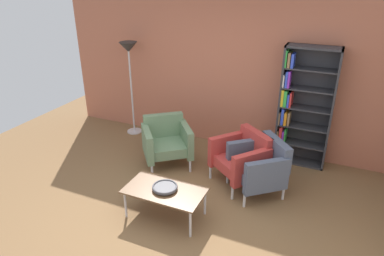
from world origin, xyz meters
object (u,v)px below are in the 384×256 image
decorative_bowl (165,187)px  armchair_corner_red (260,165)px  armchair_by_bookshelf (242,157)px  coffee_table_low (165,191)px  floor_lamp_torchiere (129,58)px  armchair_near_window (166,141)px  bookshelf_tall (300,108)px

decorative_bowl → armchair_corner_red: size_ratio=0.34×
armchair_by_bookshelf → decorative_bowl: bearing=-81.3°
coffee_table_low → armchair_corner_red: 1.41m
armchair_by_bookshelf → floor_lamp_torchiere: (-2.41, 0.86, 1.03)m
armchair_by_bookshelf → armchair_corner_red: 0.31m
decorative_bowl → armchair_by_bookshelf: armchair_by_bookshelf is taller
coffee_table_low → decorative_bowl: size_ratio=3.12×
coffee_table_low → armchair_by_bookshelf: armchair_by_bookshelf is taller
armchair_near_window → armchair_corner_red: (1.55, -0.14, 0.00)m
bookshelf_tall → armchair_by_bookshelf: bearing=-122.0°
armchair_near_window → armchair_by_bookshelf: 1.27m
coffee_table_low → floor_lamp_torchiere: 2.87m
coffee_table_low → armchair_near_window: size_ratio=1.05×
decorative_bowl → armchair_near_window: bearing=117.0°
bookshelf_tall → floor_lamp_torchiere: (-3.03, -0.12, 0.52)m
decorative_bowl → floor_lamp_torchiere: floor_lamp_torchiere is taller
coffee_table_low → armchair_corner_red: armchair_corner_red is taller
bookshelf_tall → coffee_table_low: size_ratio=1.90×
coffee_table_low → floor_lamp_torchiere: (-1.75, 2.01, 1.08)m
decorative_bowl → bookshelf_tall: bearing=59.1°
floor_lamp_torchiere → armchair_near_window: bearing=-35.6°
armchair_corner_red → decorative_bowl: bearing=-82.8°
armchair_corner_red → coffee_table_low: bearing=-82.8°
bookshelf_tall → decorative_bowl: size_ratio=5.94×
armchair_near_window → armchair_corner_red: bearing=-44.1°
decorative_bowl → floor_lamp_torchiere: (-1.75, 2.01, 1.01)m
armchair_near_window → armchair_by_bookshelf: bearing=-40.6°
bookshelf_tall → armchair_by_bookshelf: 1.27m
bookshelf_tall → armchair_corner_red: size_ratio=2.00×
coffee_table_low → armchair_near_window: armchair_near_window is taller
floor_lamp_torchiere → armchair_corner_red: bearing=-19.7°
coffee_table_low → armchair_by_bookshelf: (0.66, 1.15, 0.05)m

